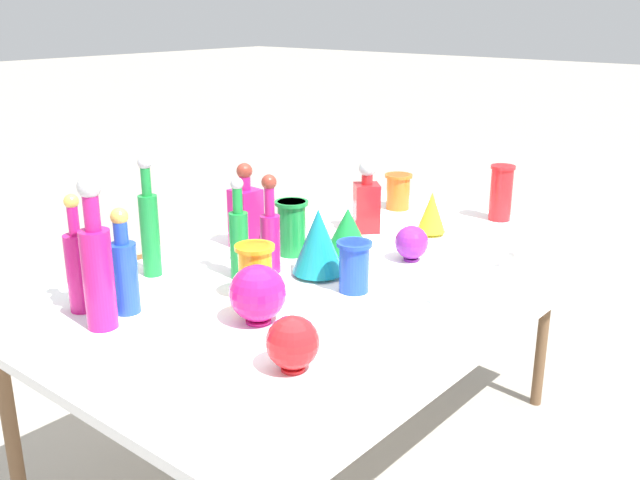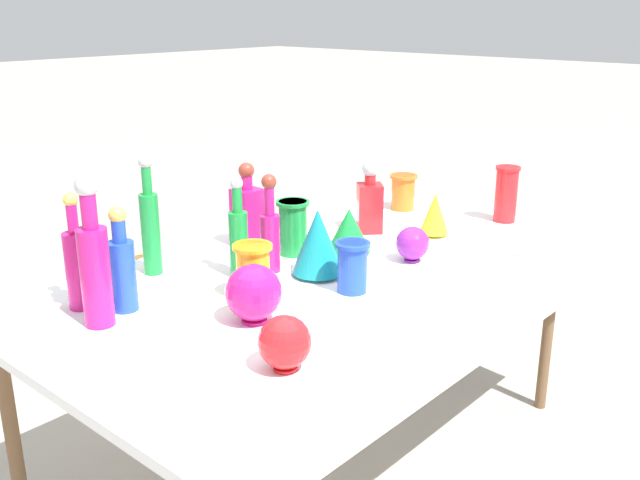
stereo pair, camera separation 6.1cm
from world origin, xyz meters
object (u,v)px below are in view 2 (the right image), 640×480
Objects in this scene: fluted_vase_2 at (318,241)px; round_bowl_0 at (285,342)px; tall_bottle_4 at (270,232)px; fluted_vase_1 at (435,214)px; tall_bottle_5 at (94,263)px; slender_vase_3 at (293,226)px; tall_bottle_3 at (238,237)px; square_decanter_1 at (247,213)px; slender_vase_4 at (506,193)px; slender_vase_0 at (403,191)px; round_bowl_1 at (412,243)px; tall_bottle_0 at (150,225)px; round_bowl_2 at (254,293)px; square_decanter_0 at (370,202)px; slender_vase_1 at (352,265)px; tall_bottle_1 at (122,268)px; fluted_vase_0 at (349,230)px; cardboard_box_behind_left at (136,313)px; tall_bottle_2 at (78,264)px; slender_vase_2 at (253,269)px.

round_bowl_0 is (-0.52, -0.36, -0.04)m from fluted_vase_2.
tall_bottle_4 is 0.71m from fluted_vase_1.
tall_bottle_5 is 2.19× the size of slender_vase_3.
tall_bottle_3 is 2.00× the size of fluted_vase_1.
square_decanter_1 is 1.06m from slender_vase_4.
slender_vase_0 is 0.66m from round_bowl_1.
tall_bottle_4 is (0.27, -0.27, -0.03)m from tall_bottle_0.
round_bowl_0 is (-1.48, -0.20, -0.05)m from slender_vase_4.
slender_vase_0 is 0.43m from slender_vase_4.
tall_bottle_0 reaches higher than fluted_vase_1.
fluted_vase_1 is 0.99× the size of round_bowl_2.
square_decanter_0 is 0.36m from slender_vase_0.
tall_bottle_0 is 3.20× the size of round_bowl_1.
slender_vase_3 is at bearing 70.57° from slender_vase_1.
tall_bottle_1 is 0.12m from tall_bottle_5.
round_bowl_0 is (-0.76, -0.42, -0.01)m from fluted_vase_0.
round_bowl_2 reaches higher than fluted_vase_1.
cardboard_box_behind_left is at bearing 96.12° from round_bowl_1.
round_bowl_0 is at bearing -155.72° from slender_vase_0.
square_decanter_0 is 0.25m from fluted_vase_1.
tall_bottle_0 is 0.39m from square_decanter_1.
fluted_vase_2 is at bearing 78.76° from slender_vase_1.
round_bowl_1 is at bearing -118.49° from square_decanter_0.
fluted_vase_0 is (-0.25, -0.10, -0.03)m from square_decanter_0.
square_decanter_1 is 2.24× the size of round_bowl_0.
tall_bottle_2 is 0.73m from fluted_vase_2.
square_decanter_0 is 0.51m from fluted_vase_2.
tall_bottle_0 is at bearing 163.09° from square_decanter_0.
tall_bottle_5 is at bearing -101.53° from tall_bottle_2.
round_bowl_0 is 0.86m from round_bowl_1.
round_bowl_0 reaches higher than round_bowl_1.
tall_bottle_0 is 2.39× the size of fluted_vase_1.
tall_bottle_2 is at bearing -129.65° from cardboard_box_behind_left.
tall_bottle_0 reaches higher than tall_bottle_3.
square_decanter_0 is 1.37m from cardboard_box_behind_left.
tall_bottle_3 reaches higher than tall_bottle_1.
tall_bottle_5 reaches higher than tall_bottle_2.
square_decanter_1 is 1.84× the size of slender_vase_2.
tall_bottle_5 reaches higher than fluted_vase_1.
fluted_vase_0 is at bearing 14.44° from fluted_vase_2.
fluted_vase_1 is (0.68, -0.19, -0.05)m from tall_bottle_4.
fluted_vase_2 is at bearing -165.56° from fluted_vase_0.
slender_vase_1 is 0.96× the size of fluted_vase_0.
tall_bottle_0 is 1.74× the size of slender_vase_4.
square_decanter_1 reaches higher than round_bowl_1.
round_bowl_2 is at bearing -164.55° from fluted_vase_2.
tall_bottle_3 is at bearing -7.30° from tall_bottle_1.
slender_vase_3 is (0.27, 0.02, -0.03)m from tall_bottle_3.
round_bowl_0 is (-0.18, -0.78, -0.09)m from tall_bottle_0.
round_bowl_0 is (0.12, -0.70, -0.06)m from tall_bottle_2.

